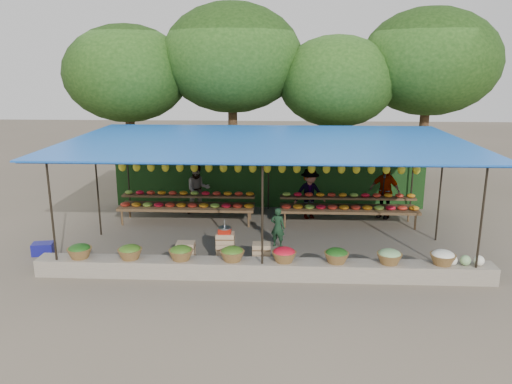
{
  "coord_description": "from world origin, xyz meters",
  "views": [
    {
      "loc": [
        0.37,
        -13.52,
        4.84
      ],
      "look_at": [
        -0.29,
        0.2,
        1.29
      ],
      "focal_mm": 35.0,
      "sensor_mm": 36.0,
      "label": 1
    }
  ],
  "objects_px": {
    "weighing_scale": "(225,230)",
    "blue_crate_back": "(43,249)",
    "vendor_seated": "(278,227)",
    "crate_counter": "(224,250)",
    "blue_crate_front": "(84,261)"
  },
  "relations": [
    {
      "from": "vendor_seated",
      "to": "blue_crate_front",
      "type": "height_order",
      "value": "vendor_seated"
    },
    {
      "from": "crate_counter",
      "to": "blue_crate_back",
      "type": "xyz_separation_m",
      "value": [
        -4.79,
        0.31,
        -0.16
      ]
    },
    {
      "from": "crate_counter",
      "to": "vendor_seated",
      "type": "distance_m",
      "value": 1.78
    },
    {
      "from": "weighing_scale",
      "to": "blue_crate_back",
      "type": "bearing_deg",
      "value": 176.34
    },
    {
      "from": "blue_crate_front",
      "to": "blue_crate_back",
      "type": "bearing_deg",
      "value": 163.1
    },
    {
      "from": "vendor_seated",
      "to": "blue_crate_back",
      "type": "distance_m",
      "value": 6.19
    },
    {
      "from": "vendor_seated",
      "to": "blue_crate_back",
      "type": "relative_size",
      "value": 2.13
    },
    {
      "from": "vendor_seated",
      "to": "blue_crate_front",
      "type": "bearing_deg",
      "value": 39.81
    },
    {
      "from": "weighing_scale",
      "to": "blue_crate_back",
      "type": "relative_size",
      "value": 0.68
    },
    {
      "from": "weighing_scale",
      "to": "blue_crate_back",
      "type": "xyz_separation_m",
      "value": [
        -4.81,
        0.31,
        -0.7
      ]
    },
    {
      "from": "blue_crate_back",
      "to": "vendor_seated",
      "type": "bearing_deg",
      "value": -3.52
    },
    {
      "from": "crate_counter",
      "to": "blue_crate_front",
      "type": "height_order",
      "value": "crate_counter"
    },
    {
      "from": "weighing_scale",
      "to": "vendor_seated",
      "type": "height_order",
      "value": "weighing_scale"
    },
    {
      "from": "crate_counter",
      "to": "blue_crate_front",
      "type": "bearing_deg",
      "value": -172.11
    },
    {
      "from": "weighing_scale",
      "to": "vendor_seated",
      "type": "bearing_deg",
      "value": 41.82
    }
  ]
}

